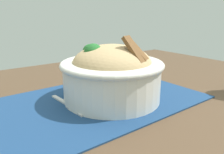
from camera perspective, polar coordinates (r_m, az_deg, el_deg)
The scene contains 4 objects.
table at distance 0.48m, azimuth -5.98°, elevation -14.22°, with size 1.33×0.88×0.72m.
placemat at distance 0.49m, azimuth -3.51°, elevation -5.92°, with size 0.44×0.29×0.00m, color navy.
bowl at distance 0.48m, azimuth -0.06°, elevation 1.07°, with size 0.23×0.23×0.14m.
fork at distance 0.46m, azimuth -10.67°, elevation -7.13°, with size 0.03×0.13×0.00m.
Camera 1 is at (0.21, 0.36, 0.91)m, focal length 35.92 mm.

